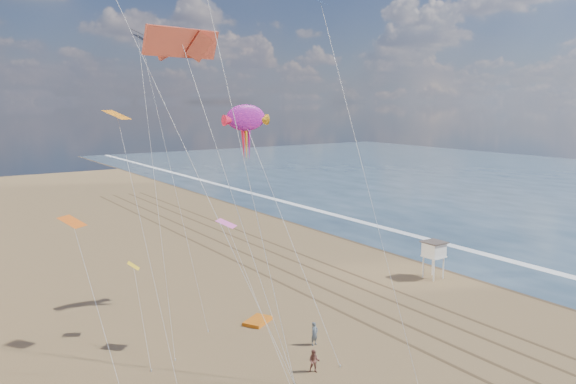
# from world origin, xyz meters

# --- Properties ---
(wet_sand) EXTENTS (260.00, 260.00, 0.00)m
(wet_sand) POSITION_xyz_m (19.00, 40.00, 0.00)
(wet_sand) COLOR #42301E
(wet_sand) RESTS_ON ground
(foam) EXTENTS (260.00, 260.00, 0.00)m
(foam) POSITION_xyz_m (23.20, 40.00, 0.00)
(foam) COLOR white
(foam) RESTS_ON ground
(tracks) EXTENTS (7.68, 120.00, 0.01)m
(tracks) POSITION_xyz_m (2.55, 30.00, 0.01)
(tracks) COLOR brown
(tracks) RESTS_ON ground
(lifeguard_stand) EXTENTS (2.00, 2.00, 3.61)m
(lifeguard_stand) POSITION_xyz_m (11.79, 23.87, 2.78)
(lifeguard_stand) COLOR white
(lifeguard_stand) RESTS_ON ground
(grounded_kite) EXTENTS (2.69, 2.38, 0.26)m
(grounded_kite) POSITION_xyz_m (-7.90, 23.84, 0.13)
(grounded_kite) COLOR orange
(grounded_kite) RESTS_ON ground
(show_kite) EXTENTS (3.98, 6.98, 19.61)m
(show_kite) POSITION_xyz_m (-6.58, 27.59, 15.47)
(show_kite) COLOR #AA1A9A
(show_kite) RESTS_ON ground
(kite_flyer_a) EXTENTS (0.68, 0.52, 1.66)m
(kite_flyer_a) POSITION_xyz_m (-6.70, 18.18, 0.83)
(kite_flyer_a) COLOR slate
(kite_flyer_a) RESTS_ON ground
(kite_flyer_b) EXTENTS (0.91, 0.90, 1.49)m
(kite_flyer_b) POSITION_xyz_m (-9.13, 14.96, 0.74)
(kite_flyer_b) COLOR #8A5246
(kite_flyer_b) RESTS_ON ground
(small_kites) EXTENTS (17.23, 16.16, 18.36)m
(small_kites) POSITION_xyz_m (-14.29, 23.82, 16.18)
(small_kites) COLOR yellow
(small_kites) RESTS_ON ground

